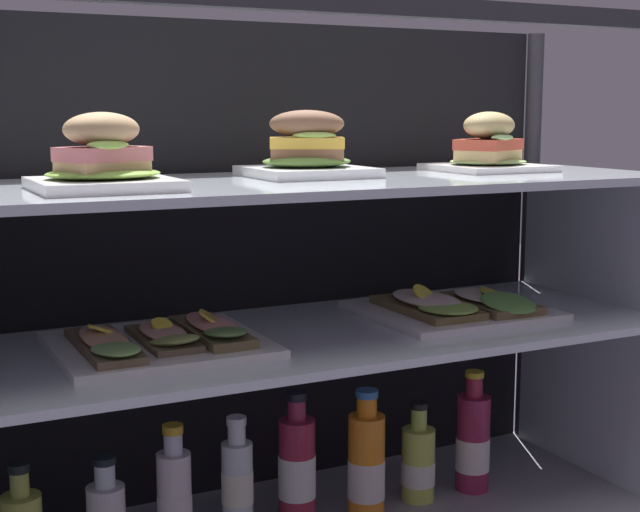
{
  "coord_description": "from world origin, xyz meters",
  "views": [
    {
      "loc": [
        -0.72,
        -1.44,
        0.81
      ],
      "look_at": [
        0.0,
        0.0,
        0.56
      ],
      "focal_mm": 51.93,
      "sensor_mm": 36.0,
      "label": 1
    }
  ],
  "objects_px": {
    "juice_bottle_back_center": "(473,443)",
    "juice_bottle_near_post": "(418,463)",
    "juice_bottle_back_left": "(237,486)",
    "plated_roll_sandwich_mid_left": "(103,163)",
    "juice_bottle_front_left_end": "(366,465)",
    "plated_roll_sandwich_near_left_corner": "(489,148)",
    "juice_bottle_back_right": "(297,469)",
    "open_sandwich_tray_far_left": "(162,340)",
    "juice_bottle_front_right_end": "(175,503)",
    "plated_roll_sandwich_left_of_center": "(308,154)",
    "open_sandwich_tray_far_right": "(456,306)"
  },
  "relations": [
    {
      "from": "juice_bottle_front_right_end",
      "to": "juice_bottle_near_post",
      "type": "bearing_deg",
      "value": 0.36
    },
    {
      "from": "juice_bottle_back_right",
      "to": "open_sandwich_tray_far_left",
      "type": "bearing_deg",
      "value": -169.07
    },
    {
      "from": "juice_bottle_front_right_end",
      "to": "juice_bottle_back_right",
      "type": "height_order",
      "value": "juice_bottle_back_right"
    },
    {
      "from": "plated_roll_sandwich_left_of_center",
      "to": "open_sandwich_tray_far_left",
      "type": "relative_size",
      "value": 0.6
    },
    {
      "from": "open_sandwich_tray_far_left",
      "to": "juice_bottle_front_right_end",
      "type": "height_order",
      "value": "open_sandwich_tray_far_left"
    },
    {
      "from": "juice_bottle_front_right_end",
      "to": "juice_bottle_near_post",
      "type": "relative_size",
      "value": 1.17
    },
    {
      "from": "plated_roll_sandwich_near_left_corner",
      "to": "open_sandwich_tray_far_right",
      "type": "height_order",
      "value": "plated_roll_sandwich_near_left_corner"
    },
    {
      "from": "juice_bottle_back_center",
      "to": "juice_bottle_near_post",
      "type": "bearing_deg",
      "value": 176.9
    },
    {
      "from": "juice_bottle_near_post",
      "to": "juice_bottle_back_center",
      "type": "distance_m",
      "value": 0.13
    },
    {
      "from": "open_sandwich_tray_far_right",
      "to": "juice_bottle_back_center",
      "type": "xyz_separation_m",
      "value": [
        0.07,
        0.03,
        -0.3
      ]
    },
    {
      "from": "open_sandwich_tray_far_right",
      "to": "juice_bottle_back_left",
      "type": "distance_m",
      "value": 0.53
    },
    {
      "from": "plated_roll_sandwich_mid_left",
      "to": "plated_roll_sandwich_left_of_center",
      "type": "distance_m",
      "value": 0.41
    },
    {
      "from": "juice_bottle_back_left",
      "to": "juice_bottle_back_right",
      "type": "distance_m",
      "value": 0.13
    },
    {
      "from": "juice_bottle_near_post",
      "to": "juice_bottle_front_left_end",
      "type": "bearing_deg",
      "value": -173.57
    },
    {
      "from": "open_sandwich_tray_far_left",
      "to": "plated_roll_sandwich_mid_left",
      "type": "bearing_deg",
      "value": -149.14
    },
    {
      "from": "plated_roll_sandwich_mid_left",
      "to": "juice_bottle_back_left",
      "type": "bearing_deg",
      "value": 21.55
    },
    {
      "from": "juice_bottle_front_left_end",
      "to": "juice_bottle_back_center",
      "type": "distance_m",
      "value": 0.25
    },
    {
      "from": "plated_roll_sandwich_mid_left",
      "to": "open_sandwich_tray_far_left",
      "type": "relative_size",
      "value": 0.6
    },
    {
      "from": "juice_bottle_back_center",
      "to": "juice_bottle_back_left",
      "type": "bearing_deg",
      "value": 179.43
    },
    {
      "from": "plated_roll_sandwich_near_left_corner",
      "to": "plated_roll_sandwich_mid_left",
      "type": "bearing_deg",
      "value": -172.24
    },
    {
      "from": "plated_roll_sandwich_mid_left",
      "to": "juice_bottle_back_left",
      "type": "relative_size",
      "value": 0.89
    },
    {
      "from": "juice_bottle_back_left",
      "to": "juice_bottle_near_post",
      "type": "relative_size",
      "value": 1.15
    },
    {
      "from": "plated_roll_sandwich_left_of_center",
      "to": "juice_bottle_front_right_end",
      "type": "height_order",
      "value": "plated_roll_sandwich_left_of_center"
    },
    {
      "from": "plated_roll_sandwich_left_of_center",
      "to": "plated_roll_sandwich_near_left_corner",
      "type": "relative_size",
      "value": 1.01
    },
    {
      "from": "open_sandwich_tray_far_right",
      "to": "juice_bottle_front_left_end",
      "type": "height_order",
      "value": "open_sandwich_tray_far_right"
    },
    {
      "from": "open_sandwich_tray_far_left",
      "to": "open_sandwich_tray_far_right",
      "type": "height_order",
      "value": "open_sandwich_tray_far_right"
    },
    {
      "from": "juice_bottle_front_left_end",
      "to": "plated_roll_sandwich_near_left_corner",
      "type": "bearing_deg",
      "value": 4.73
    },
    {
      "from": "plated_roll_sandwich_left_of_center",
      "to": "open_sandwich_tray_far_left",
      "type": "height_order",
      "value": "plated_roll_sandwich_left_of_center"
    },
    {
      "from": "plated_roll_sandwich_near_left_corner",
      "to": "juice_bottle_back_center",
      "type": "relative_size",
      "value": 0.82
    },
    {
      "from": "open_sandwich_tray_far_left",
      "to": "juice_bottle_near_post",
      "type": "xyz_separation_m",
      "value": [
        0.53,
        0.04,
        -0.32
      ]
    },
    {
      "from": "juice_bottle_near_post",
      "to": "open_sandwich_tray_far_right",
      "type": "bearing_deg",
      "value": -29.82
    },
    {
      "from": "open_sandwich_tray_far_left",
      "to": "open_sandwich_tray_far_right",
      "type": "bearing_deg",
      "value": 0.42
    },
    {
      "from": "plated_roll_sandwich_left_of_center",
      "to": "juice_bottle_front_left_end",
      "type": "distance_m",
      "value": 0.6
    },
    {
      "from": "juice_bottle_near_post",
      "to": "juice_bottle_back_left",
      "type": "bearing_deg",
      "value": -179.74
    },
    {
      "from": "open_sandwich_tray_far_left",
      "to": "juice_bottle_back_left",
      "type": "bearing_deg",
      "value": 14.18
    },
    {
      "from": "juice_bottle_near_post",
      "to": "juice_bottle_back_right",
      "type": "bearing_deg",
      "value": 176.91
    },
    {
      "from": "plated_roll_sandwich_mid_left",
      "to": "juice_bottle_back_right",
      "type": "bearing_deg",
      "value": 16.86
    },
    {
      "from": "plated_roll_sandwich_mid_left",
      "to": "juice_bottle_front_left_end",
      "type": "distance_m",
      "value": 0.78
    },
    {
      "from": "plated_roll_sandwich_mid_left",
      "to": "open_sandwich_tray_far_left",
      "type": "xyz_separation_m",
      "value": [
        0.1,
        0.06,
        -0.3
      ]
    },
    {
      "from": "plated_roll_sandwich_left_of_center",
      "to": "juice_bottle_front_left_end",
      "type": "relative_size",
      "value": 0.84
    },
    {
      "from": "juice_bottle_front_right_end",
      "to": "juice_bottle_back_left",
      "type": "distance_m",
      "value": 0.12
    },
    {
      "from": "open_sandwich_tray_far_left",
      "to": "plated_roll_sandwich_left_of_center",
      "type": "bearing_deg",
      "value": 11.11
    },
    {
      "from": "open_sandwich_tray_far_left",
      "to": "juice_bottle_front_right_end",
      "type": "distance_m",
      "value": 0.3
    },
    {
      "from": "juice_bottle_back_center",
      "to": "plated_roll_sandwich_near_left_corner",
      "type": "bearing_deg",
      "value": 27.54
    },
    {
      "from": "plated_roll_sandwich_left_of_center",
      "to": "juice_bottle_near_post",
      "type": "bearing_deg",
      "value": -5.01
    },
    {
      "from": "juice_bottle_back_left",
      "to": "juice_bottle_back_center",
      "type": "bearing_deg",
      "value": -0.57
    },
    {
      "from": "plated_roll_sandwich_left_of_center",
      "to": "juice_bottle_back_center",
      "type": "bearing_deg",
      "value": -4.33
    },
    {
      "from": "plated_roll_sandwich_near_left_corner",
      "to": "juice_bottle_front_right_end",
      "type": "height_order",
      "value": "plated_roll_sandwich_near_left_corner"
    },
    {
      "from": "plated_roll_sandwich_near_left_corner",
      "to": "juice_bottle_front_left_end",
      "type": "bearing_deg",
      "value": -175.27
    },
    {
      "from": "plated_roll_sandwich_near_left_corner",
      "to": "juice_bottle_front_left_end",
      "type": "distance_m",
      "value": 0.66
    }
  ]
}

